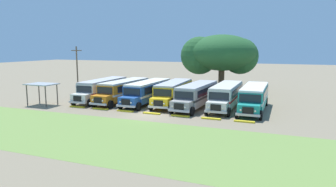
{
  "coord_description": "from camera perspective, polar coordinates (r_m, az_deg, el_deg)",
  "views": [
    {
      "loc": [
        13.98,
        -29.2,
        7.34
      ],
      "look_at": [
        0.0,
        5.58,
        1.6
      ],
      "focal_mm": 32.9,
      "sensor_mm": 36.0,
      "label": 1
    }
  ],
  "objects": [
    {
      "name": "parked_bus_slot_0",
      "position": [
        43.54,
        -12.03,
        0.91
      ],
      "size": [
        3.0,
        10.88,
        2.82
      ],
      "rotation": [
        0.0,
        0.0,
        -1.54
      ],
      "color": "silver",
      "rests_on": "ground_plane"
    },
    {
      "name": "parked_bus_slot_5",
      "position": [
        37.75,
        10.73,
        -0.23
      ],
      "size": [
        2.79,
        10.85,
        2.82
      ],
      "rotation": [
        0.0,
        0.0,
        -1.56
      ],
      "color": "silver",
      "rests_on": "ground_plane"
    },
    {
      "name": "parked_bus_slot_3",
      "position": [
        39.64,
        1.01,
        0.35
      ],
      "size": [
        3.27,
        10.93,
        2.82
      ],
      "rotation": [
        0.0,
        0.0,
        -1.51
      ],
      "color": "yellow",
      "rests_on": "ground_plane"
    },
    {
      "name": "broad_shade_tree",
      "position": [
        50.25,
        9.81,
        7.27
      ],
      "size": [
        11.95,
        11.17,
        9.22
      ],
      "color": "brown",
      "rests_on": "ground_plane"
    },
    {
      "name": "curb_wheelstop_5",
      "position": [
        31.71,
        7.98,
        -4.63
      ],
      "size": [
        2.0,
        0.36,
        0.15
      ],
      "primitive_type": "cube",
      "color": "yellow",
      "rests_on": "ground_plane"
    },
    {
      "name": "ground_plane",
      "position": [
        33.2,
        -3.6,
        -4.09
      ],
      "size": [
        220.0,
        220.0,
        0.0
      ],
      "primitive_type": "plane",
      "color": "#84755B"
    },
    {
      "name": "foreground_grass_strip",
      "position": [
        26.25,
        -11.43,
        -7.7
      ],
      "size": [
        80.0,
        11.64,
        0.01
      ],
      "primitive_type": "cube",
      "color": "olive",
      "rests_on": "ground_plane"
    },
    {
      "name": "parked_bus_slot_4",
      "position": [
        37.68,
        5.33,
        -0.13
      ],
      "size": [
        3.06,
        10.89,
        2.82
      ],
      "rotation": [
        0.0,
        0.0,
        -1.61
      ],
      "color": "#9E9993",
      "rests_on": "ground_plane"
    },
    {
      "name": "curb_wheelstop_3",
      "position": [
        33.87,
        -3.04,
        -3.69
      ],
      "size": [
        2.0,
        0.36,
        0.15
      ],
      "primitive_type": "cube",
      "color": "yellow",
      "rests_on": "ground_plane"
    },
    {
      "name": "curb_wheelstop_1",
      "position": [
        37.12,
        -12.41,
        -2.79
      ],
      "size": [
        2.0,
        0.36,
        0.15
      ],
      "primitive_type": "cube",
      "color": "yellow",
      "rests_on": "ground_plane"
    },
    {
      "name": "curb_wheelstop_4",
      "position": [
        32.64,
        2.29,
        -4.16
      ],
      "size": [
        2.0,
        0.36,
        0.15
      ],
      "primitive_type": "cube",
      "color": "yellow",
      "rests_on": "ground_plane"
    },
    {
      "name": "curb_wheelstop_0",
      "position": [
        39.07,
        -16.45,
        -2.37
      ],
      "size": [
        2.0,
        0.36,
        0.15
      ],
      "primitive_type": "cube",
      "color": "yellow",
      "rests_on": "ground_plane"
    },
    {
      "name": "parked_bus_slot_2",
      "position": [
        40.26,
        -3.78,
        0.46
      ],
      "size": [
        2.73,
        10.85,
        2.82
      ],
      "rotation": [
        0.0,
        0.0,
        -1.58
      ],
      "color": "#23519E",
      "rests_on": "ground_plane"
    },
    {
      "name": "curb_wheelstop_2",
      "position": [
        35.38,
        -7.94,
        -3.23
      ],
      "size": [
        2.0,
        0.36,
        0.15
      ],
      "primitive_type": "cube",
      "color": "yellow",
      "rests_on": "ground_plane"
    },
    {
      "name": "parked_bus_slot_6",
      "position": [
        37.03,
        15.65,
        -0.57
      ],
      "size": [
        2.8,
        10.85,
        2.82
      ],
      "rotation": [
        0.0,
        0.0,
        -1.56
      ],
      "color": "teal",
      "rests_on": "ground_plane"
    },
    {
      "name": "parked_bus_slot_1",
      "position": [
        41.77,
        -8.2,
        0.69
      ],
      "size": [
        3.01,
        10.88,
        2.82
      ],
      "rotation": [
        0.0,
        0.0,
        -1.61
      ],
      "color": "orange",
      "rests_on": "ground_plane"
    },
    {
      "name": "curb_wheelstop_6",
      "position": [
        31.11,
        13.96,
        -5.06
      ],
      "size": [
        2.0,
        0.36,
        0.15
      ],
      "primitive_type": "cube",
      "color": "yellow",
      "rests_on": "ground_plane"
    },
    {
      "name": "waiting_shelter",
      "position": [
        41.82,
        -22.36,
        1.33
      ],
      "size": [
        3.6,
        2.6,
        2.72
      ],
      "color": "brown",
      "rests_on": "ground_plane"
    },
    {
      "name": "utility_pole",
      "position": [
        47.51,
        -16.47,
        4.23
      ],
      "size": [
        1.8,
        0.2,
        7.36
      ],
      "color": "brown",
      "rests_on": "ground_plane"
    }
  ]
}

